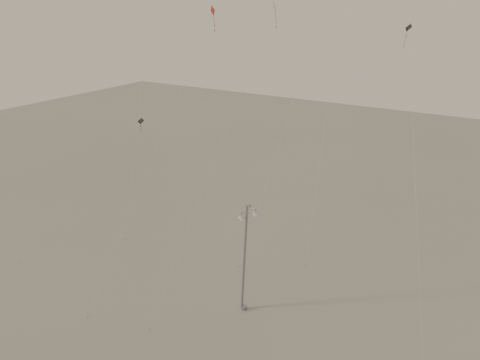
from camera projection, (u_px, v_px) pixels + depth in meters
The scene contains 7 objects.
ground at pixel (217, 333), 33.46m from camera, with size 160.00×160.00×0.00m, color gray.
street_lamp at pixel (245, 256), 34.25m from camera, with size 1.60×0.61×8.96m.
kite_1 at pixel (247, 79), 36.67m from camera, with size 1.72×15.87×22.14m.
kite_3 at pixel (184, 82), 35.50m from camera, with size 3.77×12.72×21.89m.
kite_4 at pixel (412, 109), 34.32m from camera, with size 6.58×12.83×20.61m.
kite_5 at pixel (339, 25), 40.09m from camera, with size 1.25×8.88×27.40m.
kite_6 at pixel (109, 159), 42.46m from camera, with size 7.45×9.81×12.30m.
Camera 1 is at (15.59, -22.37, 22.35)m, focal length 35.00 mm.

